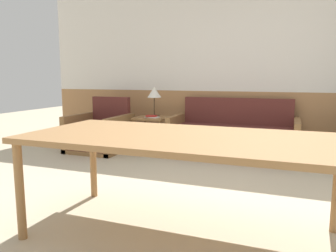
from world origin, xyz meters
TOP-DOWN VIEW (x-y plane):
  - ground_plane at (0.00, 0.00)m, footprint 16.00×16.00m
  - wall_back at (0.00, 2.63)m, footprint 7.20×0.06m
  - couch at (-0.25, 2.15)m, footprint 1.80×0.79m
  - armchair at (-2.24, 1.76)m, footprint 0.81×0.85m
  - side_table at (-1.50, 2.09)m, footprint 0.49×0.49m
  - table_lamp at (-1.49, 2.18)m, footprint 0.22×0.22m
  - book_stack at (-1.46, 2.01)m, footprint 0.22×0.16m
  - dining_table at (-0.17, -0.44)m, footprint 2.18×1.01m

SIDE VIEW (x-z plane):
  - ground_plane at x=0.00m, z-range 0.00..0.00m
  - armchair at x=-2.24m, z-range -0.16..0.65m
  - couch at x=-0.25m, z-range -0.15..0.66m
  - side_table at x=-1.50m, z-range 0.16..0.68m
  - book_stack at x=-1.46m, z-range 0.51..0.55m
  - dining_table at x=-0.17m, z-range 0.31..1.03m
  - table_lamp at x=-1.49m, z-range 0.64..1.10m
  - wall_back at x=0.00m, z-range 0.00..2.70m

